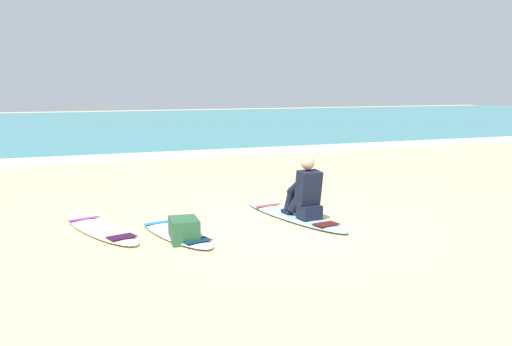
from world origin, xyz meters
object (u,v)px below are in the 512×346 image
Objects in this scene: surfboard_spare_near at (176,233)px; beach_bag at (184,230)px; surfboard_main at (293,216)px; surfboard_spare_far at (101,229)px; surfer_seated at (305,194)px.

surfboard_spare_near is 4.16× the size of beach_bag.
surfboard_spare_far is at bearing 174.60° from surfboard_main.
surfboard_spare_far is 1.38m from beach_bag.
surfer_seated reaches higher than beach_bag.
beach_bag reaches higher than surfboard_main.
surfer_seated is 2.07m from beach_bag.
surfboard_spare_near is at bearing -32.35° from surfboard_spare_far.
surfboard_main is at bearing 19.71° from beach_bag.
beach_bag is at bearing -168.43° from surfer_seated.
surfboard_main is at bearing 9.26° from surfboard_spare_near.
surfboard_spare_near and surfboard_spare_far have the same top height.
surfboard_spare_far is (-2.97, 0.56, -0.40)m from surfer_seated.
surfer_seated is 3.05m from surfboard_spare_far.
surfer_seated is 0.47× the size of surfboard_spare_near.
surfboard_spare_near is at bearing -170.74° from surfboard_main.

